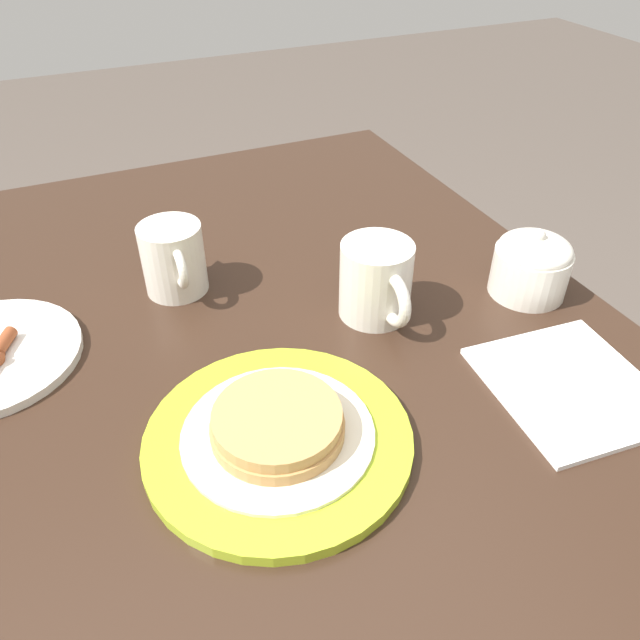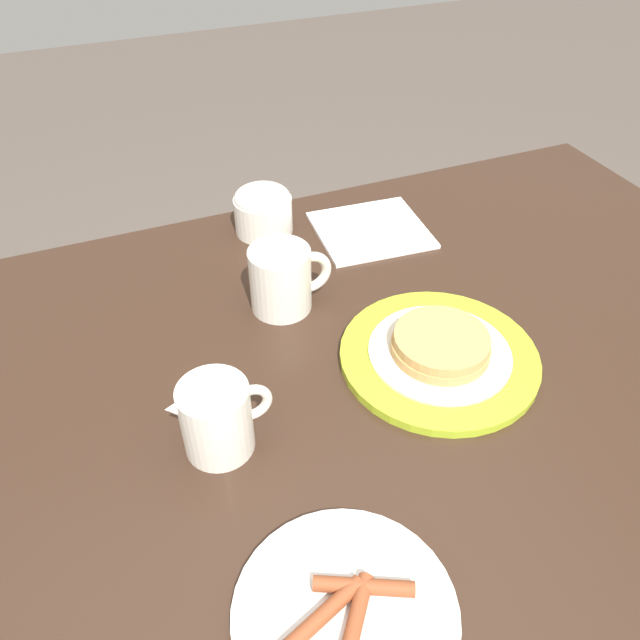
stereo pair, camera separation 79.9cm
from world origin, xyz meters
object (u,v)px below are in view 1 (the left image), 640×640
object	(u,v)px
creamer_pitcher	(173,257)
sugar_bowl	(532,264)
pancake_plate	(278,434)
coffee_mug	(377,281)
napkin	(571,386)

from	to	relation	value
creamer_pitcher	sugar_bowl	world-z (taller)	creamer_pitcher
pancake_plate	creamer_pitcher	size ratio (longest dim) A/B	2.14
coffee_mug	sugar_bowl	distance (m)	0.19
pancake_plate	napkin	world-z (taller)	pancake_plate
coffee_mug	creamer_pitcher	xyz separation A→B (m)	(-0.15, -0.20, -0.00)
coffee_mug	sugar_bowl	bearing A→B (deg)	79.67
sugar_bowl	napkin	world-z (taller)	sugar_bowl
coffee_mug	sugar_bowl	size ratio (longest dim) A/B	1.25
creamer_pitcher	napkin	xyz separation A→B (m)	(0.34, 0.32, -0.04)
sugar_bowl	pancake_plate	bearing A→B (deg)	-73.65
pancake_plate	coffee_mug	size ratio (longest dim) A/B	2.15
coffee_mug	sugar_bowl	xyz separation A→B (m)	(0.03, 0.19, -0.01)
napkin	coffee_mug	bearing A→B (deg)	-147.40
creamer_pitcher	napkin	world-z (taller)	creamer_pitcher
pancake_plate	coffee_mug	xyz separation A→B (m)	(-0.14, 0.18, 0.03)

